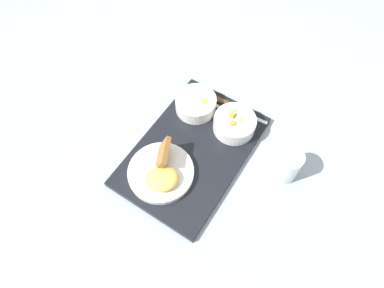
# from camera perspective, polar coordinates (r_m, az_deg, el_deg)

# --- Properties ---
(ground_plane) EXTENTS (4.00, 4.00, 0.00)m
(ground_plane) POSITION_cam_1_polar(r_m,az_deg,el_deg) (1.00, -0.00, -1.38)
(ground_plane) COLOR #99A3AD
(serving_tray) EXTENTS (0.47, 0.34, 0.02)m
(serving_tray) POSITION_cam_1_polar(r_m,az_deg,el_deg) (1.00, -0.00, -1.13)
(serving_tray) COLOR black
(serving_tray) RESTS_ON ground_plane
(bowl_salad) EXTENTS (0.12, 0.12, 0.06)m
(bowl_salad) POSITION_cam_1_polar(r_m,az_deg,el_deg) (1.01, 7.11, 3.48)
(bowl_salad) COLOR white
(bowl_salad) RESTS_ON serving_tray
(bowl_soup) EXTENTS (0.13, 0.13, 0.05)m
(bowl_soup) POSITION_cam_1_polar(r_m,az_deg,el_deg) (1.04, 0.65, 6.81)
(bowl_soup) COLOR white
(bowl_soup) RESTS_ON serving_tray
(plate_main) EXTENTS (0.18, 0.18, 0.08)m
(plate_main) POSITION_cam_1_polar(r_m,az_deg,el_deg) (0.94, -5.15, -4.68)
(plate_main) COLOR white
(plate_main) RESTS_ON serving_tray
(knife) EXTENTS (0.03, 0.20, 0.02)m
(knife) POSITION_cam_1_polar(r_m,az_deg,el_deg) (1.07, 5.58, 6.72)
(knife) COLOR silver
(knife) RESTS_ON serving_tray
(spoon) EXTENTS (0.05, 0.15, 0.01)m
(spoon) POSITION_cam_1_polar(r_m,az_deg,el_deg) (1.05, 6.02, 5.22)
(spoon) COLOR silver
(spoon) RESTS_ON serving_tray
(glass_water) EXTENTS (0.07, 0.07, 0.10)m
(glass_water) POSITION_cam_1_polar(r_m,az_deg,el_deg) (0.97, 15.47, -3.56)
(glass_water) COLOR silver
(glass_water) RESTS_ON ground_plane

